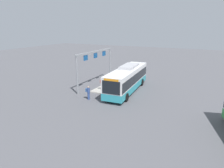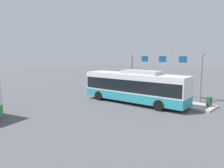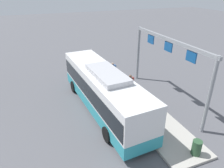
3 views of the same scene
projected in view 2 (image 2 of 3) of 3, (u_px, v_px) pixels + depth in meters
The scene contains 8 objects.
ground_plane at pixel (134, 103), 21.94m from camera, with size 120.00×120.00×0.00m, color #56565B.
platform_curb at pixel (165, 101), 22.56m from camera, with size 10.00×2.80×0.16m, color #B2ADA3.
bus_main at pixel (134, 86), 21.69m from camera, with size 11.41×3.33×3.46m.
person_boarding at pixel (115, 87), 27.40m from camera, with size 0.37×0.55×1.67m.
person_waiting_near at pixel (139, 88), 24.99m from camera, with size 0.47×0.59×1.67m.
person_waiting_mid at pixel (142, 90), 24.03m from camera, with size 0.49×0.60×1.67m.
platform_sign_gantry at pixel (162, 65), 24.94m from camera, with size 9.51×0.24×5.20m.
trash_bin at pixel (209, 102), 19.87m from camera, with size 0.52×0.52×0.90m, color #2D5133.
Camera 2 is at (-12.82, 17.35, 5.03)m, focal length 33.64 mm.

